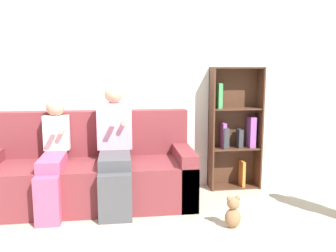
{
  "coord_description": "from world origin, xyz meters",
  "views": [
    {
      "loc": [
        0.24,
        -3.17,
        1.4
      ],
      "look_at": [
        0.74,
        0.56,
        0.8
      ],
      "focal_mm": 38.0,
      "sensor_mm": 36.0,
      "label": 1
    }
  ],
  "objects_px": {
    "adult_seated": "(115,146)",
    "bookshelf": "(234,130)",
    "child_seated": "(53,155)",
    "teddy_bear": "(233,213)",
    "couch": "(90,174)"
  },
  "relations": [
    {
      "from": "adult_seated",
      "to": "bookshelf",
      "type": "relative_size",
      "value": 0.87
    },
    {
      "from": "adult_seated",
      "to": "child_seated",
      "type": "xyz_separation_m",
      "value": [
        -0.61,
        -0.03,
        -0.07
      ]
    },
    {
      "from": "bookshelf",
      "to": "teddy_bear",
      "type": "relative_size",
      "value": 4.85
    },
    {
      "from": "couch",
      "to": "adult_seated",
      "type": "xyz_separation_m",
      "value": [
        0.26,
        -0.13,
        0.32
      ]
    },
    {
      "from": "adult_seated",
      "to": "teddy_bear",
      "type": "xyz_separation_m",
      "value": [
        1.04,
        -0.67,
        -0.5
      ]
    },
    {
      "from": "child_seated",
      "to": "couch",
      "type": "bearing_deg",
      "value": 24.74
    },
    {
      "from": "couch",
      "to": "child_seated",
      "type": "bearing_deg",
      "value": -155.26
    },
    {
      "from": "child_seated",
      "to": "teddy_bear",
      "type": "xyz_separation_m",
      "value": [
        1.65,
        -0.64,
        -0.43
      ]
    },
    {
      "from": "child_seated",
      "to": "bookshelf",
      "type": "xyz_separation_m",
      "value": [
        2.01,
        0.47,
        0.13
      ]
    },
    {
      "from": "adult_seated",
      "to": "teddy_bear",
      "type": "distance_m",
      "value": 1.33
    },
    {
      "from": "couch",
      "to": "teddy_bear",
      "type": "bearing_deg",
      "value": -31.3
    },
    {
      "from": "adult_seated",
      "to": "teddy_bear",
      "type": "height_order",
      "value": "adult_seated"
    },
    {
      "from": "child_seated",
      "to": "bookshelf",
      "type": "height_order",
      "value": "bookshelf"
    },
    {
      "from": "adult_seated",
      "to": "child_seated",
      "type": "relative_size",
      "value": 1.12
    },
    {
      "from": "teddy_bear",
      "to": "adult_seated",
      "type": "bearing_deg",
      "value": 147.41
    }
  ]
}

